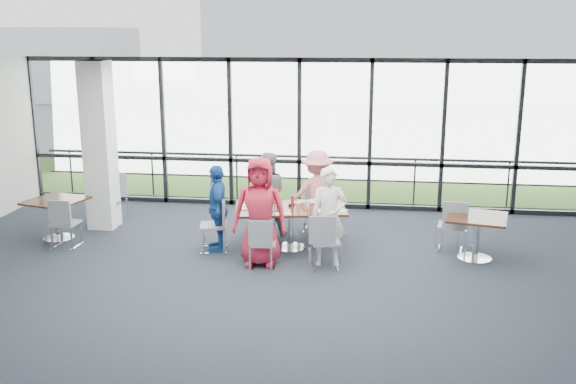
# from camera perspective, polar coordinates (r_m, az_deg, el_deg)

# --- Properties ---
(floor) EXTENTS (12.00, 10.00, 0.02)m
(floor) POSITION_cam_1_polar(r_m,az_deg,el_deg) (9.36, -2.55, -9.34)
(floor) COLOR #222630
(floor) RESTS_ON ground
(ceiling) EXTENTS (12.00, 10.00, 0.04)m
(ceiling) POSITION_cam_1_polar(r_m,az_deg,el_deg) (8.62, -2.79, 10.68)
(ceiling) COLOR white
(ceiling) RESTS_ON ground
(wall_front) EXTENTS (12.00, 0.10, 3.20)m
(wall_front) POSITION_cam_1_polar(r_m,az_deg,el_deg) (4.33, -14.80, -15.44)
(wall_front) COLOR silver
(wall_front) RESTS_ON ground
(curtain_wall_back) EXTENTS (12.00, 0.10, 3.20)m
(curtain_wall_back) POSITION_cam_1_polar(r_m,az_deg,el_deg) (13.71, 1.01, 5.18)
(curtain_wall_back) COLOR white
(curtain_wall_back) RESTS_ON ground
(structural_column) EXTENTS (0.50, 0.50, 3.20)m
(structural_column) POSITION_cam_1_polar(r_m,az_deg,el_deg) (12.73, -16.41, 3.93)
(structural_column) COLOR white
(structural_column) RESTS_ON ground
(apron) EXTENTS (80.00, 70.00, 0.02)m
(apron) POSITION_cam_1_polar(r_m,az_deg,el_deg) (18.89, 2.72, 2.61)
(apron) COLOR gray
(apron) RESTS_ON ground
(grass_strip) EXTENTS (80.00, 5.00, 0.01)m
(grass_strip) POSITION_cam_1_polar(r_m,az_deg,el_deg) (16.94, 2.15, 1.39)
(grass_strip) COLOR #34541C
(grass_strip) RESTS_ON ground
(hangar_main) EXTENTS (24.00, 10.00, 6.00)m
(hangar_main) POSITION_cam_1_polar(r_m,az_deg,el_deg) (40.55, 11.28, 12.71)
(hangar_main) COLOR silver
(hangar_main) RESTS_ON ground
(hangar_aux) EXTENTS (10.00, 6.00, 4.00)m
(hangar_aux) POSITION_cam_1_polar(r_m,az_deg,el_deg) (41.40, -21.03, 10.70)
(hangar_aux) COLOR silver
(hangar_aux) RESTS_ON ground
(guard_rail) EXTENTS (12.00, 0.06, 0.06)m
(guard_rail) POSITION_cam_1_polar(r_m,az_deg,el_deg) (14.50, 1.27, 1.24)
(guard_rail) COLOR #2D2D33
(guard_rail) RESTS_ON ground
(main_table) EXTENTS (2.05, 1.38, 0.75)m
(main_table) POSITION_cam_1_polar(r_m,az_deg,el_deg) (11.15, 0.20, -2.01)
(main_table) COLOR #341910
(main_table) RESTS_ON ground
(side_table_left) EXTENTS (1.11, 1.11, 0.75)m
(side_table_left) POSITION_cam_1_polar(r_m,az_deg,el_deg) (12.41, -19.92, -1.12)
(side_table_left) COLOR #341910
(side_table_left) RESTS_ON ground
(side_table_right) EXTENTS (1.12, 1.12, 0.75)m
(side_table_right) POSITION_cam_1_polar(r_m,az_deg,el_deg) (11.07, 16.45, -2.60)
(side_table_right) COLOR #341910
(side_table_right) RESTS_ON ground
(diner_near_left) EXTENTS (0.89, 0.59, 1.79)m
(diner_near_left) POSITION_cam_1_polar(r_m,az_deg,el_deg) (10.34, -2.52, -1.75)
(diner_near_left) COLOR #B92036
(diner_near_left) RESTS_ON ground
(diner_near_right) EXTENTS (0.64, 0.50, 1.61)m
(diner_near_right) POSITION_cam_1_polar(r_m,az_deg,el_deg) (10.37, 3.65, -2.22)
(diner_near_right) COLOR white
(diner_near_right) RESTS_ON ground
(diner_far_left) EXTENTS (0.86, 0.64, 1.57)m
(diner_far_left) POSITION_cam_1_polar(r_m,az_deg,el_deg) (11.87, -1.88, -0.21)
(diner_far_left) COLOR gray
(diner_far_left) RESTS_ON ground
(diner_far_right) EXTENTS (1.13, 0.74, 1.61)m
(diner_far_right) POSITION_cam_1_polar(r_m,az_deg,el_deg) (11.87, 2.60, -0.13)
(diner_far_right) COLOR #DC7F7F
(diner_far_right) RESTS_ON ground
(diner_end) EXTENTS (0.67, 0.98, 1.52)m
(diner_end) POSITION_cam_1_polar(r_m,az_deg,el_deg) (11.11, -6.28, -1.43)
(diner_end) COLOR #1A4C99
(diner_end) RESTS_ON ground
(chair_main_nl) EXTENTS (0.44, 0.44, 0.81)m
(chair_main_nl) POSITION_cam_1_polar(r_m,az_deg,el_deg) (10.35, -2.19, -4.56)
(chair_main_nl) COLOR gray
(chair_main_nl) RESTS_ON ground
(chair_main_nr) EXTENTS (0.52, 0.52, 0.90)m
(chair_main_nr) POSITION_cam_1_polar(r_m,az_deg,el_deg) (10.29, 3.35, -4.42)
(chair_main_nr) COLOR gray
(chair_main_nr) RESTS_ON ground
(chair_main_fl) EXTENTS (0.45, 0.45, 0.82)m
(chair_main_fl) POSITION_cam_1_polar(r_m,az_deg,el_deg) (12.16, -2.23, -1.70)
(chair_main_fl) COLOR gray
(chair_main_fl) RESTS_ON ground
(chair_main_fr) EXTENTS (0.43, 0.43, 0.85)m
(chair_main_fr) POSITION_cam_1_polar(r_m,az_deg,el_deg) (12.22, 2.37, -1.56)
(chair_main_fr) COLOR gray
(chair_main_fr) RESTS_ON ground
(chair_main_end) EXTENTS (0.53, 0.53, 0.92)m
(chair_main_end) POSITION_cam_1_polar(r_m,az_deg,el_deg) (11.16, -6.65, -2.98)
(chair_main_end) COLOR gray
(chair_main_end) RESTS_ON ground
(chair_spare_la) EXTENTS (0.44, 0.44, 0.87)m
(chair_spare_la) POSITION_cam_1_polar(r_m,az_deg,el_deg) (11.95, -19.17, -2.64)
(chair_spare_la) COLOR gray
(chair_spare_la) RESTS_ON ground
(chair_spare_lb) EXTENTS (0.63, 0.63, 0.97)m
(chair_spare_lb) POSITION_cam_1_polar(r_m,az_deg,el_deg) (13.09, -15.73, -0.76)
(chair_spare_lb) COLOR gray
(chair_spare_lb) RESTS_ON ground
(chair_spare_r) EXTENTS (0.51, 0.51, 0.91)m
(chair_spare_r) POSITION_cam_1_polar(r_m,az_deg,el_deg) (11.44, 14.28, -2.93)
(chair_spare_r) COLOR gray
(chair_spare_r) RESTS_ON ground
(plate_nl) EXTENTS (0.24, 0.24, 0.01)m
(plate_nl) POSITION_cam_1_polar(r_m,az_deg,el_deg) (10.73, -2.14, -1.91)
(plate_nl) COLOR white
(plate_nl) RESTS_ON main_table
(plate_nr) EXTENTS (0.25, 0.25, 0.01)m
(plate_nr) POSITION_cam_1_polar(r_m,az_deg,el_deg) (10.90, 3.09, -1.67)
(plate_nr) COLOR white
(plate_nr) RESTS_ON main_table
(plate_fl) EXTENTS (0.25, 0.25, 0.01)m
(plate_fl) POSITION_cam_1_polar(r_m,az_deg,el_deg) (11.43, -2.45, -0.93)
(plate_fl) COLOR white
(plate_fl) RESTS_ON main_table
(plate_fr) EXTENTS (0.28, 0.28, 0.01)m
(plate_fr) POSITION_cam_1_polar(r_m,az_deg,el_deg) (11.52, 2.45, -0.81)
(plate_fr) COLOR white
(plate_fr) RESTS_ON main_table
(plate_end) EXTENTS (0.27, 0.27, 0.01)m
(plate_end) POSITION_cam_1_polar(r_m,az_deg,el_deg) (11.10, -3.83, -1.39)
(plate_end) COLOR white
(plate_end) RESTS_ON main_table
(tumbler_a) EXTENTS (0.07, 0.07, 0.14)m
(tumbler_a) POSITION_cam_1_polar(r_m,az_deg,el_deg) (10.85, -1.22, -1.39)
(tumbler_a) COLOR white
(tumbler_a) RESTS_ON main_table
(tumbler_b) EXTENTS (0.07, 0.07, 0.14)m
(tumbler_b) POSITION_cam_1_polar(r_m,az_deg,el_deg) (10.92, 1.50, -1.30)
(tumbler_b) COLOR white
(tumbler_b) RESTS_ON main_table
(tumbler_c) EXTENTS (0.07, 0.07, 0.15)m
(tumbler_c) POSITION_cam_1_polar(r_m,az_deg,el_deg) (11.32, 0.59, -0.72)
(tumbler_c) COLOR white
(tumbler_c) RESTS_ON main_table
(tumbler_d) EXTENTS (0.07, 0.07, 0.15)m
(tumbler_d) POSITION_cam_1_polar(r_m,az_deg,el_deg) (10.97, -3.34, -1.22)
(tumbler_d) COLOR white
(tumbler_d) RESTS_ON main_table
(menu_a) EXTENTS (0.32, 0.27, 0.00)m
(menu_a) POSITION_cam_1_polar(r_m,az_deg,el_deg) (10.74, -0.45, -1.92)
(menu_a) COLOR white
(menu_a) RESTS_ON main_table
(menu_b) EXTENTS (0.36, 0.30, 0.00)m
(menu_b) POSITION_cam_1_polar(r_m,az_deg,el_deg) (10.97, 4.46, -1.62)
(menu_b) COLOR white
(menu_b) RESTS_ON main_table
(menu_c) EXTENTS (0.31, 0.34, 0.00)m
(menu_c) POSITION_cam_1_polar(r_m,az_deg,el_deg) (11.49, 0.91, -0.86)
(menu_c) COLOR white
(menu_c) RESTS_ON main_table
(condiment_caddy) EXTENTS (0.10, 0.07, 0.04)m
(condiment_caddy) POSITION_cam_1_polar(r_m,az_deg,el_deg) (11.20, 0.31, -1.17)
(condiment_caddy) COLOR black
(condiment_caddy) RESTS_ON main_table
(ketchup_bottle) EXTENTS (0.06, 0.06, 0.18)m
(ketchup_bottle) POSITION_cam_1_polar(r_m,az_deg,el_deg) (11.16, 0.40, -0.84)
(ketchup_bottle) COLOR #AB1129
(ketchup_bottle) RESTS_ON main_table
(green_bottle) EXTENTS (0.05, 0.05, 0.20)m
(green_bottle) POSITION_cam_1_polar(r_m,az_deg,el_deg) (11.16, 0.39, -0.79)
(green_bottle) COLOR #1B6822
(green_bottle) RESTS_ON main_table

